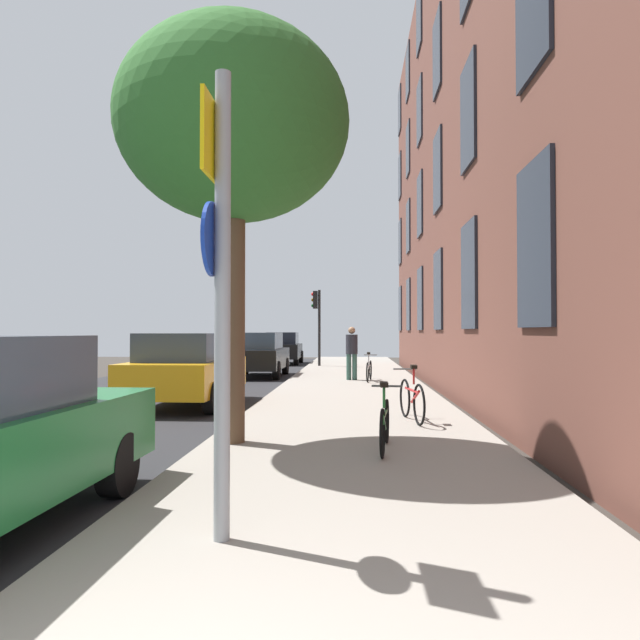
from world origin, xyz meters
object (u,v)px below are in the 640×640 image
Objects in this scene: pedestrian_0 at (352,350)px; bicycle_2 at (369,370)px; sign_post at (219,270)px; traffic_light at (317,314)px; tree_near at (233,125)px; car_3 at (283,348)px; bicycle_0 at (385,423)px; bicycle_1 at (412,399)px; car_1 at (186,369)px; car_2 at (260,354)px.

bicycle_2 is at bearing -30.37° from pedestrian_0.
sign_post is 21.77m from traffic_light.
car_3 is at bearing 95.01° from tree_near.
sign_post reaches higher than car_3.
bicycle_0 is 22.07m from car_3.
bicycle_2 is (-0.50, 8.13, -0.03)m from bicycle_1.
bicycle_0 is 10.58m from bicycle_2.
bicycle_0 is at bearing -50.83° from car_1.
traffic_light is 2.08× the size of bicycle_1.
car_3 is at bearing 103.34° from bicycle_1.
bicycle_1 reaches higher than bicycle_2.
sign_post is 2.12× the size of bicycle_1.
car_3 is (-0.14, 8.33, -0.00)m from car_2.
sign_post reaches higher than car_2.
traffic_light is 8.39m from bicycle_2.
car_1 is at bearing -91.98° from car_2.
sign_post is 3.96m from bicycle_0.
tree_near is 3.47× the size of pedestrian_0.
bicycle_2 is 0.42× the size of car_1.
car_2 is at bearing 143.75° from pedestrian_0.
traffic_light is 13.66m from car_1.
traffic_light is 0.85× the size of car_3.
tree_near reaches higher than car_2.
bicycle_2 is at bearing 89.47° from bicycle_0.
pedestrian_0 reaches higher than bicycle_2.
pedestrian_0 is at bearing -71.98° from car_3.
tree_near reaches higher than pedestrian_0.
car_1 reaches higher than bicycle_0.
bicycle_1 is at bearing 37.06° from tree_near.
bicycle_0 is 0.39× the size of car_3.
traffic_light is 0.58× the size of tree_near.
traffic_light reaches higher than bicycle_2.
bicycle_0 is at bearing -79.66° from car_3.
sign_post is 14.07m from bicycle_2.
sign_post is at bearing -109.25° from bicycle_1.
traffic_light is at bearing 81.17° from car_1.
bicycle_1 is at bearing 70.75° from sign_post.
bicycle_2 is at bearing 83.80° from sign_post.
bicycle_1 is 1.00× the size of bicycle_2.
car_1 is 16.67m from car_3.
bicycle_1 is at bearing -28.77° from car_1.
traffic_light is 2.02× the size of pedestrian_0.
bicycle_1 is 0.42× the size of car_1.
car_1 is at bearing 107.89° from sign_post.
pedestrian_0 is 4.19m from car_2.
bicycle_0 is at bearing -90.53° from bicycle_2.
bicycle_1 is (2.63, -15.98, -1.98)m from traffic_light.
tree_near is (-0.68, 3.73, 2.45)m from sign_post.
pedestrian_0 reaches higher than car_1.
tree_near reaches higher than car_1.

